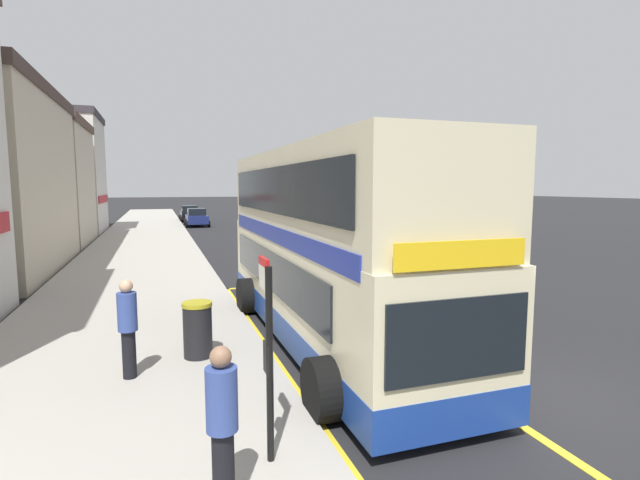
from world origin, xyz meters
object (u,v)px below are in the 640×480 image
object	(u,v)px
parked_car_black_behind	(190,214)
parked_car_teal_kerbside	(268,219)
parked_car_navy_far	(197,217)
bus_stop_sign	(268,342)
parked_car_maroon_ahead	(352,233)
double_decker_bus	(326,252)
pedestrian_waiting_near_sign	(222,420)
litter_bin	(198,329)
pedestrian_further_back	(128,324)

from	to	relation	value
parked_car_black_behind	parked_car_teal_kerbside	xyz separation A→B (m)	(5.72, -11.08, 0.00)
parked_car_black_behind	parked_car_navy_far	xyz separation A→B (m)	(0.19, -6.63, 0.00)
bus_stop_sign	parked_car_maroon_ahead	bearing A→B (deg)	64.50
parked_car_black_behind	parked_car_maroon_ahead	size ratio (longest dim) A/B	1.00
double_decker_bus	parked_car_navy_far	distance (m)	33.68
parked_car_navy_far	pedestrian_waiting_near_sign	bearing A→B (deg)	-96.09
double_decker_bus	parked_car_black_behind	distance (m)	40.30
double_decker_bus	parked_car_maroon_ahead	bearing A→B (deg)	65.13
bus_stop_sign	parked_car_navy_far	size ratio (longest dim) A/B	0.61
parked_car_navy_far	pedestrian_waiting_near_sign	distance (m)	39.13
litter_bin	pedestrian_waiting_near_sign	bearing A→B (deg)	-91.35
double_decker_bus	parked_car_navy_far	size ratio (longest dim) A/B	2.47
double_decker_bus	parked_car_teal_kerbside	size ratio (longest dim) A/B	2.47
parked_car_black_behind	pedestrian_waiting_near_sign	xyz separation A→B (m)	(-2.54, -45.66, 0.32)
double_decker_bus	parked_car_navy_far	world-z (taller)	double_decker_bus
parked_car_black_behind	litter_bin	size ratio (longest dim) A/B	3.72
parked_car_black_behind	parked_car_maroon_ahead	world-z (taller)	same
parked_car_teal_kerbside	pedestrian_further_back	bearing A→B (deg)	70.52
pedestrian_waiting_near_sign	litter_bin	distance (m)	4.76
parked_car_maroon_ahead	parked_car_teal_kerbside	xyz separation A→B (m)	(-2.25, 13.19, 0.00)
pedestrian_further_back	parked_car_maroon_ahead	bearing A→B (deg)	56.07
litter_bin	parked_car_navy_far	bearing A→B (deg)	85.63
double_decker_bus	parked_car_navy_far	bearing A→B (deg)	90.61
double_decker_bus	pedestrian_further_back	size ratio (longest dim) A/B	5.75
double_decker_bus	parked_car_teal_kerbside	xyz separation A→B (m)	(5.17, 29.20, -1.26)
parked_car_black_behind	parked_car_maroon_ahead	distance (m)	25.54
bus_stop_sign	pedestrian_further_back	size ratio (longest dim) A/B	1.42
parked_car_maroon_ahead	pedestrian_waiting_near_sign	world-z (taller)	pedestrian_waiting_near_sign
parked_car_navy_far	pedestrian_waiting_near_sign	xyz separation A→B (m)	(-2.73, -39.04, 0.32)
parked_car_navy_far	pedestrian_further_back	bearing A→B (deg)	-98.42
parked_car_maroon_ahead	parked_car_teal_kerbside	size ratio (longest dim) A/B	1.00
double_decker_bus	parked_car_teal_kerbside	world-z (taller)	double_decker_bus
parked_car_maroon_ahead	parked_car_navy_far	world-z (taller)	same
parked_car_maroon_ahead	pedestrian_further_back	world-z (taller)	pedestrian_further_back
parked_car_teal_kerbside	double_decker_bus	bearing A→B (deg)	77.61
parked_car_teal_kerbside	litter_bin	size ratio (longest dim) A/B	3.72
double_decker_bus	parked_car_teal_kerbside	bearing A→B (deg)	79.95
double_decker_bus	parked_car_black_behind	size ratio (longest dim) A/B	2.47
parked_car_black_behind	parked_car_navy_far	bearing A→B (deg)	-89.68
parked_car_navy_far	litter_bin	world-z (taller)	parked_car_navy_far
litter_bin	parked_car_black_behind	bearing A→B (deg)	86.60
pedestrian_further_back	double_decker_bus	bearing A→B (deg)	17.36
bus_stop_sign	parked_car_navy_far	distance (m)	38.34
parked_car_maroon_ahead	pedestrian_waiting_near_sign	distance (m)	23.84
parked_car_teal_kerbside	pedestrian_further_back	size ratio (longest dim) A/B	2.33
litter_bin	parked_car_maroon_ahead	bearing A→B (deg)	58.01
bus_stop_sign	parked_car_teal_kerbside	world-z (taller)	bus_stop_sign
parked_car_black_behind	pedestrian_further_back	xyz separation A→B (m)	(-3.69, -41.61, 0.33)
pedestrian_further_back	parked_car_teal_kerbside	bearing A→B (deg)	72.87
parked_car_teal_kerbside	parked_car_navy_far	world-z (taller)	same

